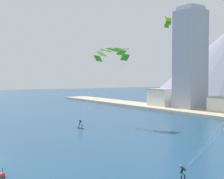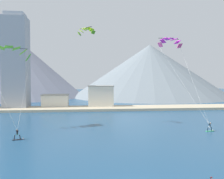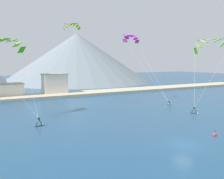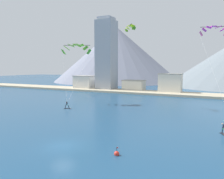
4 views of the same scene
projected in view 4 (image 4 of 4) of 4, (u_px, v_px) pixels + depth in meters
The scene contains 14 objects.
ground_plane at pixel (63, 146), 25.68m from camera, with size 400.00×400.00×0.00m, color navy.
kitesurfer_near_lead at pixel (224, 132), 29.87m from camera, with size 1.05×1.76×1.68m.
kitesurfer_near_trail at pixel (68, 106), 48.95m from camera, with size 1.78×0.86×1.73m.
parafoil_kite_near_trail at pixel (76, 48), 57.32m from camera, with size 7.90×11.43×14.01m.
parafoil_kite_mid_center at pixel (213, 30), 47.47m from camera, with size 6.23×12.90×16.95m.
parafoil_kite_distant_high_outer at pixel (130, 27), 52.74m from camera, with size 3.60×3.07×1.44m.
race_marker_buoy at pixel (117, 154), 23.00m from camera, with size 0.56×0.56×1.02m.
shoreline_strip at pixel (166, 93), 75.09m from camera, with size 180.00×10.00×0.70m, color #BCAD8E.
shore_building_harbour_front at pixel (106, 85), 90.44m from camera, with size 5.40×5.46×3.92m.
shore_building_promenade_mid at pixel (170, 83), 77.04m from camera, with size 8.03×4.95×7.13m.
shore_building_quay_east at pixel (134, 86), 84.48m from camera, with size 8.26×5.81×4.39m.
shore_building_quay_west at pixel (84, 82), 91.77m from camera, with size 8.34×5.73×5.85m.
highrise_tower at pixel (106, 55), 87.50m from camera, with size 7.00×7.00×28.92m.
mountain_peak_central_summit at pixel (117, 54), 146.87m from camera, with size 82.99×82.99×35.97m.
Camera 4 is at (16.16, -19.78, 9.22)m, focal length 35.00 mm.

